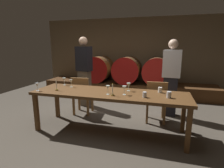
{
  "coord_description": "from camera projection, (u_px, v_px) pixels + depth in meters",
  "views": [
    {
      "loc": [
        1.11,
        -3.06,
        1.56
      ],
      "look_at": [
        0.17,
        0.23,
        0.83
      ],
      "focal_mm": 28.24,
      "sensor_mm": 36.0,
      "label": 1
    }
  ],
  "objects": [
    {
      "name": "wine_barrel_center",
      "position": [
        127.0,
        70.0,
        5.75
      ],
      "size": [
        0.85,
        0.95,
        0.85
      ],
      "color": "brown",
      "rests_on": "barrel_shelf"
    },
    {
      "name": "back_wall",
      "position": [
        130.0,
        55.0,
        6.18
      ],
      "size": [
        6.19,
        0.24,
        2.49
      ],
      "primitive_type": "cube",
      "color": "brown",
      "rests_on": "ground"
    },
    {
      "name": "ground_plane",
      "position": [
        101.0,
        126.0,
        3.5
      ],
      "size": [
        8.05,
        8.05,
        0.0
      ],
      "primitive_type": "plane",
      "color": "#4C443A"
    },
    {
      "name": "cup_right",
      "position": [
        169.0,
        95.0,
        2.8
      ],
      "size": [
        0.07,
        0.07,
        0.1
      ],
      "primitive_type": "cylinder",
      "color": "silver",
      "rests_on": "dining_table"
    },
    {
      "name": "wine_glass_far_left",
      "position": [
        37.0,
        85.0,
        3.24
      ],
      "size": [
        0.06,
        0.06,
        0.15
      ],
      "color": "white",
      "rests_on": "dining_table"
    },
    {
      "name": "wine_glass_center_left",
      "position": [
        71.0,
        82.0,
        3.53
      ],
      "size": [
        0.06,
        0.06,
        0.15
      ],
      "color": "silver",
      "rests_on": "dining_table"
    },
    {
      "name": "guest_right",
      "position": [
        171.0,
        78.0,
        3.91
      ],
      "size": [
        0.4,
        0.28,
        1.71
      ],
      "rotation": [
        0.0,
        0.0,
        3.05
      ],
      "color": "black",
      "rests_on": "ground"
    },
    {
      "name": "guest_left",
      "position": [
        84.0,
        71.0,
        4.57
      ],
      "size": [
        0.43,
        0.32,
        1.79
      ],
      "rotation": [
        0.0,
        0.0,
        2.91
      ],
      "color": "brown",
      "rests_on": "ground"
    },
    {
      "name": "wine_barrel_left",
      "position": [
        99.0,
        69.0,
        6.01
      ],
      "size": [
        0.85,
        0.95,
        0.85
      ],
      "color": "brown",
      "rests_on": "barrel_shelf"
    },
    {
      "name": "wine_glass_far_right",
      "position": [
        129.0,
        85.0,
        3.22
      ],
      "size": [
        0.08,
        0.08,
        0.15
      ],
      "color": "silver",
      "rests_on": "dining_table"
    },
    {
      "name": "wine_glass_right",
      "position": [
        124.0,
        88.0,
        2.97
      ],
      "size": [
        0.08,
        0.08,
        0.15
      ],
      "color": "silver",
      "rests_on": "dining_table"
    },
    {
      "name": "dining_table",
      "position": [
        109.0,
        96.0,
        3.17
      ],
      "size": [
        2.79,
        0.8,
        0.75
      ],
      "color": "brown",
      "rests_on": "ground"
    },
    {
      "name": "candle_left",
      "position": [
        56.0,
        87.0,
        3.26
      ],
      "size": [
        0.05,
        0.05,
        0.22
      ],
      "color": "olive",
      "rests_on": "dining_table"
    },
    {
      "name": "cup_left",
      "position": [
        145.0,
        95.0,
        2.83
      ],
      "size": [
        0.06,
        0.06,
        0.09
      ],
      "primitive_type": "cylinder",
      "color": "silver",
      "rests_on": "dining_table"
    },
    {
      "name": "cup_center",
      "position": [
        160.0,
        90.0,
        3.12
      ],
      "size": [
        0.07,
        0.07,
        0.1
      ],
      "primitive_type": "cylinder",
      "color": "white",
      "rests_on": "dining_table"
    },
    {
      "name": "wine_glass_center_right",
      "position": [
        108.0,
        88.0,
        2.99
      ],
      "size": [
        0.07,
        0.07,
        0.16
      ],
      "color": "silver",
      "rests_on": "dining_table"
    },
    {
      "name": "barrel_shelf",
      "position": [
        126.0,
        88.0,
        5.89
      ],
      "size": [
        5.57,
        0.9,
        0.39
      ],
      "primitive_type": "cube",
      "color": "#4C2D16",
      "rests_on": "ground"
    },
    {
      "name": "wine_glass_left",
      "position": [
        64.0,
        80.0,
        3.71
      ],
      "size": [
        0.08,
        0.08,
        0.16
      ],
      "color": "silver",
      "rests_on": "dining_table"
    },
    {
      "name": "candle_right",
      "position": [
        113.0,
        92.0,
        2.92
      ],
      "size": [
        0.05,
        0.05,
        0.22
      ],
      "color": "olive",
      "rests_on": "dining_table"
    },
    {
      "name": "chair_left",
      "position": [
        82.0,
        94.0,
        4.04
      ],
      "size": [
        0.43,
        0.43,
        0.88
      ],
      "rotation": [
        0.0,
        0.0,
        3.23
      ],
      "color": "olive",
      "rests_on": "ground"
    },
    {
      "name": "chair_right",
      "position": [
        156.0,
        100.0,
        3.6
      ],
      "size": [
        0.43,
        0.43,
        0.88
      ],
      "rotation": [
        0.0,
        0.0,
        3.22
      ],
      "color": "olive",
      "rests_on": "ground"
    },
    {
      "name": "wine_barrel_right",
      "position": [
        157.0,
        71.0,
        5.5
      ],
      "size": [
        0.85,
        0.95,
        0.85
      ],
      "color": "#513319",
      "rests_on": "barrel_shelf"
    }
  ]
}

